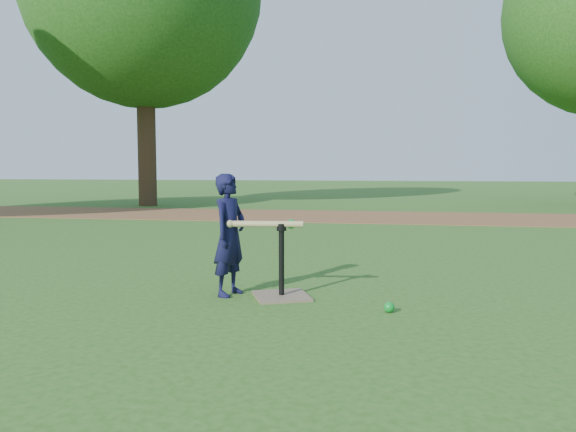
# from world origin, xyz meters

# --- Properties ---
(ground) EXTENTS (80.00, 80.00, 0.00)m
(ground) POSITION_xyz_m (0.00, 0.00, 0.00)
(ground) COLOR #285116
(ground) RESTS_ON ground
(dirt_strip) EXTENTS (24.00, 3.00, 0.01)m
(dirt_strip) POSITION_xyz_m (0.00, 7.50, 0.01)
(dirt_strip) COLOR brown
(dirt_strip) RESTS_ON ground
(child) EXTENTS (0.34, 0.43, 1.02)m
(child) POSITION_xyz_m (-0.68, -0.17, 0.51)
(child) COLOR black
(child) RESTS_ON ground
(wiffle_ball_ground) EXTENTS (0.08, 0.08, 0.08)m
(wiffle_ball_ground) POSITION_xyz_m (0.64, -0.51, 0.04)
(wiffle_ball_ground) COLOR #0C8424
(wiffle_ball_ground) RESTS_ON ground
(batting_tee) EXTENTS (0.56, 0.56, 0.61)m
(batting_tee) POSITION_xyz_m (-0.23, -0.17, 0.11)
(batting_tee) COLOR #75604A
(batting_tee) RESTS_ON ground
(swing_action) EXTENTS (0.63, 0.18, 0.08)m
(swing_action) POSITION_xyz_m (-0.35, -0.18, 0.61)
(swing_action) COLOR tan
(swing_action) RESTS_ON ground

